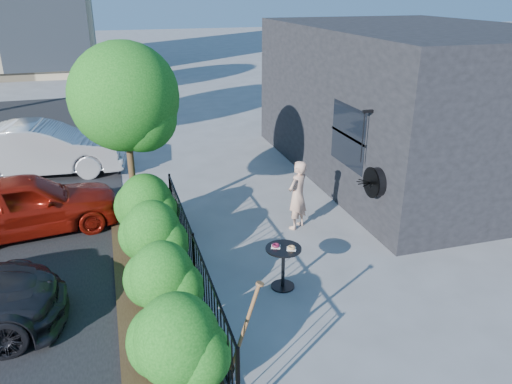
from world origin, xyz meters
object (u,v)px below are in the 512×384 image
object	(u,v)px
car_silver	(43,149)
patio_tree	(128,104)
cafe_table	(283,260)
woman	(297,195)
car_red	(24,204)
shovel	(242,337)

from	to	relation	value
car_silver	patio_tree	bearing A→B (deg)	-145.53
cafe_table	woman	world-z (taller)	woman
car_red	patio_tree	bearing A→B (deg)	-109.44
patio_tree	car_red	size ratio (longest dim) A/B	1.02
cafe_table	woman	distance (m)	2.43
cafe_table	car_red	bearing A→B (deg)	141.79
car_red	cafe_table	bearing A→B (deg)	-136.58
shovel	cafe_table	bearing A→B (deg)	56.76
car_silver	cafe_table	bearing A→B (deg)	-142.24
cafe_table	car_silver	size ratio (longest dim) A/B	0.19
cafe_table	shovel	distance (m)	2.29
cafe_table	car_silver	xyz separation A→B (m)	(-4.51, 7.43, 0.19)
car_silver	woman	bearing A→B (deg)	-126.79
shovel	car_silver	xyz separation A→B (m)	(-3.26, 9.34, 0.08)
woman	car_silver	bearing A→B (deg)	-78.73
woman	patio_tree	bearing A→B (deg)	-51.79
cafe_table	car_red	xyz separation A→B (m)	(-4.56, 3.59, 0.12)
patio_tree	car_silver	size ratio (longest dim) A/B	0.89
shovel	car_red	bearing A→B (deg)	121.03
cafe_table	car_silver	bearing A→B (deg)	121.27
woman	car_red	xyz separation A→B (m)	(-5.64, 1.43, -0.11)
shovel	car_red	distance (m)	6.41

